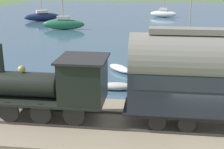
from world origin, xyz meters
TOP-DOWN VIEW (x-y plane):
  - ground_plane at (0.00, 0.00)m, footprint 200.00×200.00m
  - harbor_water at (43.45, 0.00)m, footprint 80.00×80.00m
  - rail_embankment at (0.33, 0.00)m, footprint 5.64×56.00m
  - steam_locomotive at (0.33, 6.49)m, footprint 2.37×6.21m
  - sailboat_white at (45.56, 0.11)m, footprint 2.40×5.06m
  - sailboat_green at (29.49, 14.45)m, footprint 1.55×5.94m
  - sailboat_gray at (17.16, -1.38)m, footprint 1.31×6.35m
  - sailboat_navy at (38.05, 20.60)m, footprint 4.62×6.03m
  - rowboat_near_shore at (6.07, 4.33)m, footprint 0.96×2.23m
  - rowboat_far_out at (10.27, 4.51)m, footprint 2.42×2.31m

SIDE VIEW (x-z plane):
  - ground_plane at x=0.00m, z-range 0.00..0.00m
  - harbor_water at x=43.45m, z-range 0.00..0.01m
  - rowboat_far_out at x=10.27m, z-range 0.01..0.49m
  - rowboat_near_shore at x=6.07m, z-range 0.01..0.51m
  - rail_embankment at x=0.33m, z-range -0.06..0.60m
  - sailboat_white at x=45.56m, z-range -2.10..3.43m
  - sailboat_gray at x=17.16m, z-range -2.26..3.62m
  - sailboat_navy at x=38.05m, z-range -2.18..3.61m
  - sailboat_green at x=29.49m, z-range -2.24..3.82m
  - steam_locomotive at x=0.33m, z-range 0.57..4.07m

